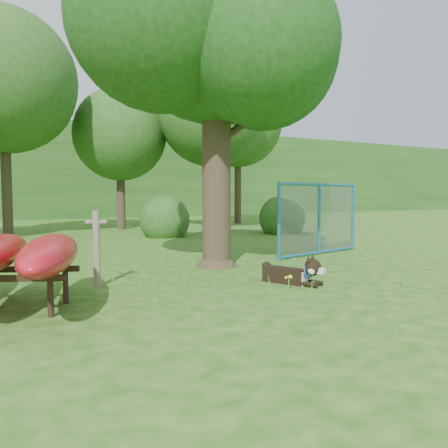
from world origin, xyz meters
TOP-DOWN VIEW (x-y plane):
  - ground at (0.00, 0.00)m, footprint 80.00×80.00m
  - oak_tree at (0.62, 2.41)m, footprint 6.20×5.46m
  - wooden_post at (-2.07, 1.50)m, footprint 0.35×0.16m
  - husky_dog at (0.97, 0.06)m, footprint 0.68×1.18m
  - fence_section at (3.81, 2.73)m, footprint 3.09×0.73m
  - wildflower_clump at (0.55, -0.33)m, footprint 0.12×0.11m
  - bg_tree_b at (-3.00, 12.00)m, footprint 5.20×5.20m
  - bg_tree_c at (1.50, 13.00)m, footprint 4.00×4.00m
  - bg_tree_d at (5.00, 11.00)m, footprint 4.80×4.80m
  - bg_tree_e at (8.00, 14.00)m, footprint 4.60×4.60m
  - shrub_right at (6.50, 8.00)m, footprint 1.80×1.80m
  - shrub_mid at (2.00, 9.00)m, footprint 1.80×1.80m
  - wooded_hillside at (0.00, 28.00)m, footprint 80.00×12.00m

SIDE VIEW (x-z plane):
  - ground at x=0.00m, z-range 0.00..0.00m
  - shrub_right at x=6.50m, z-range -0.90..0.90m
  - shrub_mid at x=2.00m, z-range -0.90..0.90m
  - husky_dog at x=0.97m, z-range -0.08..0.47m
  - wildflower_clump at x=0.55m, z-range 0.08..0.34m
  - wooden_post at x=-2.07m, z-range 0.04..1.32m
  - fence_section at x=3.81m, z-range -0.61..2.45m
  - wooded_hillside at x=0.00m, z-range 0.00..6.00m
  - bg_tree_c at x=1.50m, z-range 1.05..7.17m
  - oak_tree at x=0.62m, z-range 1.27..8.86m
  - bg_tree_d at x=5.00m, z-range 1.33..8.83m
  - bg_tree_e at x=8.00m, z-range 1.46..9.01m
  - bg_tree_b at x=-3.00m, z-range 1.50..9.72m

